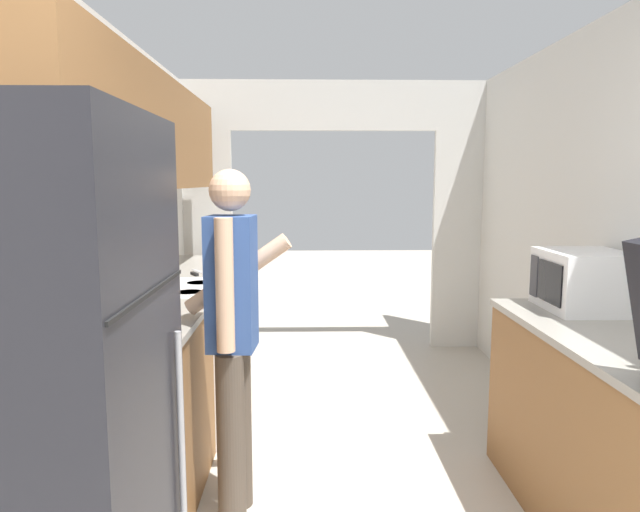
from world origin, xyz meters
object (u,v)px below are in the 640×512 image
object	(u,v)px
knife	(196,273)
refrigerator	(33,427)
range_oven	(177,357)
microwave	(585,281)
person	(233,336)

from	to	relation	value
knife	refrigerator	bearing A→B (deg)	-120.32
range_oven	microwave	distance (m)	2.44
range_oven	microwave	world-z (taller)	microwave
refrigerator	range_oven	bearing A→B (deg)	91.18
refrigerator	range_oven	xyz separation A→B (m)	(-0.04, 1.97, -0.42)
refrigerator	knife	world-z (taller)	refrigerator
refrigerator	microwave	world-z (taller)	refrigerator
range_oven	knife	xyz separation A→B (m)	(0.04, 0.50, 0.47)
knife	person	bearing A→B (deg)	-103.57
refrigerator	knife	distance (m)	2.48
knife	microwave	bearing A→B (deg)	-58.72
refrigerator	range_oven	world-z (taller)	refrigerator
microwave	knife	size ratio (longest dim) A/B	1.41
range_oven	person	size ratio (longest dim) A/B	0.65
range_oven	person	distance (m)	1.17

